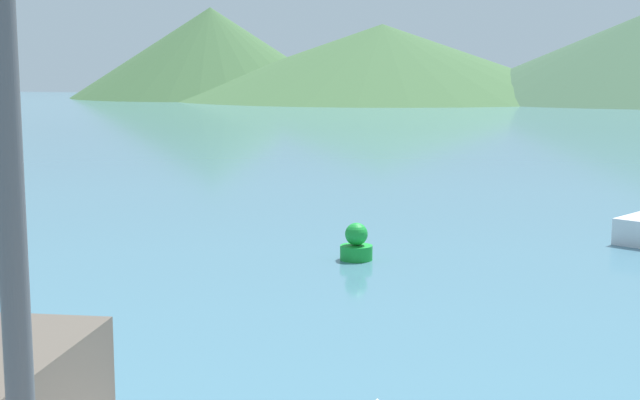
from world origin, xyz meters
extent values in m
cylinder|color=#4C4C51|center=(4.62, 0.04, 3.78)|extent=(0.12, 0.12, 5.99)
cylinder|color=green|center=(1.56, 14.04, 0.15)|extent=(0.66, 0.66, 0.30)
sphere|color=green|center=(1.56, 14.04, 0.53)|extent=(0.47, 0.47, 0.47)
cone|color=#3D6038|center=(-49.05, 105.93, 5.99)|extent=(37.33, 37.33, 11.98)
cone|color=#3D6038|center=(-25.80, 108.60, 4.74)|extent=(55.34, 55.34, 9.49)
camera|label=1|loc=(7.06, -2.89, 3.87)|focal=50.00mm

